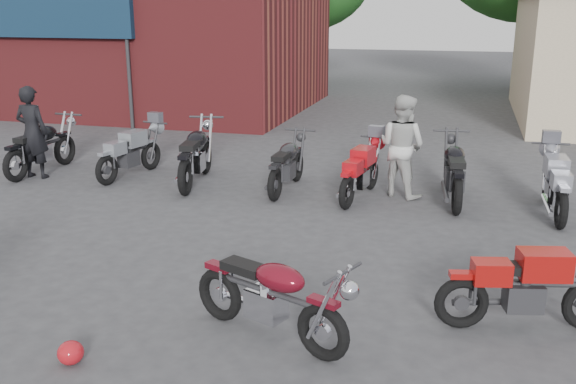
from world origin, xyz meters
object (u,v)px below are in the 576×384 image
(row_bike_4, at_px, (361,169))
(row_bike_6, at_px, (556,181))
(row_bike_0, at_px, (41,144))
(sportbike, at_px, (531,283))
(person_light, at_px, (402,146))
(row_bike_1, at_px, (130,150))
(person_dark, at_px, (32,132))
(row_bike_2, at_px, (196,151))
(helmet, at_px, (71,353))
(row_bike_3, at_px, (287,161))
(vintage_motorcycle, at_px, (271,291))
(row_bike_5, at_px, (454,167))

(row_bike_4, bearing_deg, row_bike_6, -81.85)
(row_bike_0, relative_size, row_bike_6, 1.05)
(sportbike, bearing_deg, person_light, 97.95)
(person_light, relative_size, row_bike_1, 0.97)
(person_dark, height_order, row_bike_2, person_dark)
(person_dark, bearing_deg, row_bike_1, -163.38)
(helmet, xyz_separation_m, row_bike_4, (1.72, 6.07, 0.41))
(row_bike_6, bearing_deg, row_bike_3, 85.39)
(sportbike, relative_size, row_bike_0, 0.89)
(vintage_motorcycle, bearing_deg, row_bike_2, 142.47)
(person_dark, height_order, person_light, person_dark)
(vintage_motorcycle, relative_size, person_light, 1.03)
(person_dark, height_order, row_bike_5, person_dark)
(row_bike_6, bearing_deg, person_light, 78.54)
(helmet, xyz_separation_m, row_bike_5, (3.27, 6.34, 0.48))
(vintage_motorcycle, xyz_separation_m, row_bike_2, (-3.09, 5.28, 0.09))
(person_dark, xyz_separation_m, person_light, (6.97, 0.65, -0.00))
(row_bike_1, height_order, row_bike_5, row_bike_5)
(row_bike_3, relative_size, row_bike_5, 0.91)
(row_bike_1, bearing_deg, vintage_motorcycle, -130.07)
(sportbike, xyz_separation_m, row_bike_4, (-2.44, 4.21, 0.01))
(row_bike_3, height_order, row_bike_4, row_bike_3)
(row_bike_6, bearing_deg, row_bike_1, 85.74)
(helmet, height_order, row_bike_3, row_bike_3)
(sportbike, bearing_deg, row_bike_5, 87.79)
(person_light, bearing_deg, row_bike_5, -159.89)
(row_bike_4, bearing_deg, row_bike_2, 96.50)
(person_dark, bearing_deg, row_bike_5, -176.73)
(vintage_motorcycle, relative_size, person_dark, 1.03)
(row_bike_2, xyz_separation_m, row_bike_6, (6.26, -0.20, -0.07))
(row_bike_1, bearing_deg, row_bike_4, -83.33)
(sportbike, height_order, row_bike_5, row_bike_5)
(person_light, xyz_separation_m, row_bike_2, (-3.78, -0.22, -0.27))
(person_dark, bearing_deg, row_bike_6, -179.33)
(row_bike_0, xyz_separation_m, row_bike_1, (1.87, 0.18, -0.05))
(person_light, relative_size, row_bike_6, 0.93)
(row_bike_5, bearing_deg, row_bike_3, 85.83)
(helmet, relative_size, row_bike_4, 0.14)
(row_bike_1, relative_size, row_bike_5, 0.89)
(helmet, distance_m, row_bike_5, 7.15)
(row_bike_1, bearing_deg, row_bike_0, 105.45)
(row_bike_3, bearing_deg, sportbike, -137.65)
(vintage_motorcycle, distance_m, row_bike_6, 5.99)
(person_dark, bearing_deg, vintage_motorcycle, 141.61)
(helmet, relative_size, row_bike_0, 0.12)
(person_light, height_order, row_bike_2, person_light)
(vintage_motorcycle, height_order, row_bike_0, row_bike_0)
(row_bike_2, distance_m, row_bike_4, 3.14)
(person_dark, distance_m, row_bike_0, 0.49)
(sportbike, distance_m, row_bike_1, 8.31)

